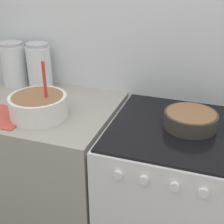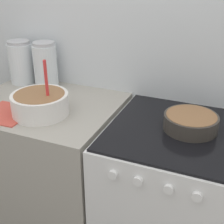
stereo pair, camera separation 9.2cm
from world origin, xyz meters
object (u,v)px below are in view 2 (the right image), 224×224
object	(u,v)px
storage_jar_left	(21,65)
stove	(166,204)
baking_pan	(191,122)
mixing_bowl	(40,103)
storage_jar_middle	(46,68)

from	to	relation	value
storage_jar_left	stove	bearing A→B (deg)	-12.81
baking_pan	mixing_bowl	bearing A→B (deg)	-169.87
storage_jar_middle	stove	bearing A→B (deg)	-15.41
mixing_bowl	storage_jar_middle	world-z (taller)	mixing_bowl
stove	mixing_bowl	size ratio (longest dim) A/B	3.16
stove	storage_jar_left	distance (m)	1.22
mixing_bowl	storage_jar_left	size ratio (longest dim) A/B	1.08
stove	mixing_bowl	bearing A→B (deg)	-170.71
stove	storage_jar_middle	xyz separation A→B (m)	(-0.86, 0.24, 0.58)
mixing_bowl	storage_jar_middle	xyz separation A→B (m)	(-0.19, 0.35, 0.06)
baking_pan	storage_jar_left	world-z (taller)	storage_jar_left
mixing_bowl	baking_pan	bearing A→B (deg)	10.13
stove	storage_jar_middle	bearing A→B (deg)	164.59
stove	storage_jar_left	xyz separation A→B (m)	(-1.05, 0.24, 0.58)
storage_jar_middle	storage_jar_left	bearing A→B (deg)	180.00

